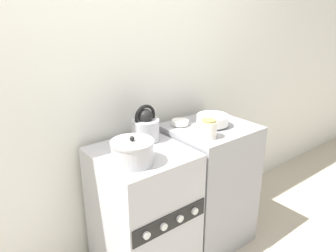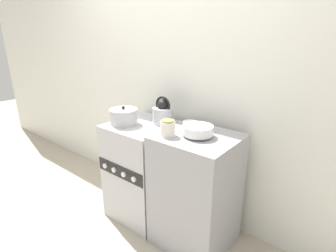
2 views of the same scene
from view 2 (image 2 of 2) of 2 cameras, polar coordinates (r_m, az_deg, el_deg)
The scene contains 9 objects.
ground_plane at distance 2.53m, azimuth -9.63°, elevation -20.76°, with size 12.00×12.00×0.00m, color #B2A893.
wall_back at distance 2.43m, azimuth 0.12°, elevation 10.57°, with size 7.00×0.06×2.50m.
stove at distance 2.44m, azimuth -5.20°, elevation -9.53°, with size 0.54×0.59×0.89m.
counter at distance 2.11m, azimuth 6.08°, elevation -13.95°, with size 0.57×0.53×0.93m.
kettle at distance 2.24m, azimuth -1.08°, elevation 2.83°, with size 0.22×0.18×0.24m.
cooking_pot at distance 2.26m, azimuth -9.61°, elevation 2.03°, with size 0.24×0.24×0.16m.
enamel_bowl at distance 1.87m, azimuth 6.51°, elevation -0.92°, with size 0.22×0.22×0.08m.
small_ceramic_bowl at distance 2.08m, azimuth 4.92°, elevation 0.52°, with size 0.12×0.12×0.04m.
storage_jar at distance 1.86m, azimuth -0.07°, elevation -0.49°, with size 0.11×0.11×0.12m.
Camera 2 is at (1.51, -1.24, 1.61)m, focal length 28.00 mm.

